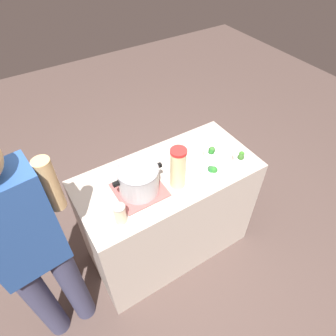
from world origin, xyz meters
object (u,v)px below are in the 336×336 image
(cooking_pot, at_px, (138,179))
(person_cook, at_px, (33,254))
(broccoli_bowl_front, at_px, (242,158))
(mason_jar, at_px, (120,214))
(broccoli_bowl_back, at_px, (210,171))
(broccoli_bowl_center, at_px, (212,153))
(lemonade_pitcher, at_px, (178,168))

(cooking_pot, relative_size, person_cook, 0.19)
(person_cook, bearing_deg, broccoli_bowl_front, 178.84)
(cooking_pot, relative_size, broccoli_bowl_front, 2.74)
(mason_jar, relative_size, person_cook, 0.08)
(broccoli_bowl_back, xyz_separation_m, person_cook, (1.16, -0.02, -0.00))
(broccoli_bowl_front, bearing_deg, cooking_pot, -10.81)
(broccoli_bowl_back, bearing_deg, mason_jar, 1.85)
(mason_jar, height_order, broccoli_bowl_center, mason_jar)
(cooking_pot, height_order, mason_jar, cooking_pot)
(lemonade_pitcher, bearing_deg, broccoli_bowl_front, 173.67)
(broccoli_bowl_front, height_order, broccoli_bowl_center, broccoli_bowl_center)
(broccoli_bowl_front, bearing_deg, broccoli_bowl_back, -2.52)
(mason_jar, height_order, broccoli_bowl_back, mason_jar)
(lemonade_pitcher, relative_size, broccoli_bowl_back, 2.30)
(broccoli_bowl_back, distance_m, person_cook, 1.16)
(person_cook, bearing_deg, broccoli_bowl_center, -174.75)
(cooking_pot, relative_size, broccoli_bowl_back, 2.56)
(cooking_pot, distance_m, lemonade_pitcher, 0.26)
(broccoli_bowl_center, xyz_separation_m, broccoli_bowl_back, (0.12, 0.13, -0.00))
(cooking_pot, distance_m, broccoli_bowl_front, 0.75)
(lemonade_pitcher, xyz_separation_m, broccoli_bowl_center, (-0.35, -0.09, -0.11))
(broccoli_bowl_back, bearing_deg, lemonade_pitcher, -10.66)
(person_cook, bearing_deg, lemonade_pitcher, -178.37)
(cooking_pot, distance_m, broccoli_bowl_back, 0.49)
(mason_jar, bearing_deg, broccoli_bowl_back, -178.15)
(broccoli_bowl_center, height_order, person_cook, person_cook)
(broccoli_bowl_front, height_order, broccoli_bowl_back, broccoli_bowl_front)
(lemonade_pitcher, xyz_separation_m, broccoli_bowl_back, (-0.23, 0.04, -0.12))
(lemonade_pitcher, height_order, broccoli_bowl_center, lemonade_pitcher)
(mason_jar, relative_size, broccoli_bowl_front, 1.09)
(cooking_pot, height_order, lemonade_pitcher, lemonade_pitcher)
(lemonade_pitcher, relative_size, broccoli_bowl_center, 2.49)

